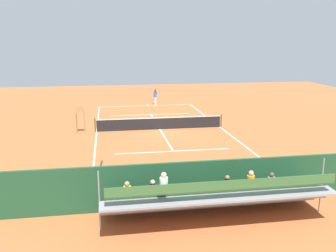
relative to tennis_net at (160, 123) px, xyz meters
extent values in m
plane|color=#BC6033|center=(0.00, 0.00, -0.50)|extent=(60.00, 60.00, 0.00)
cube|color=white|center=(0.00, -11.00, -0.50)|extent=(10.00, 0.10, 0.01)
cube|color=white|center=(0.00, 11.00, -0.50)|extent=(10.00, 0.10, 0.01)
cube|color=white|center=(-5.00, 0.00, -0.50)|extent=(0.10, 22.00, 0.01)
cube|color=white|center=(5.00, 0.00, -0.50)|extent=(0.10, 22.00, 0.01)
cube|color=white|center=(0.00, -6.05, -0.50)|extent=(7.50, 0.10, 0.01)
cube|color=white|center=(0.00, 6.05, -0.50)|extent=(7.50, 0.10, 0.01)
cube|color=white|center=(0.00, 0.00, -0.50)|extent=(0.10, 12.10, 0.01)
cube|color=white|center=(0.00, -11.00, -0.50)|extent=(0.10, 0.30, 0.01)
cube|color=black|center=(0.00, 0.00, -0.05)|extent=(10.00, 0.02, 0.91)
cube|color=white|center=(0.00, 0.00, 0.44)|extent=(10.00, 0.04, 0.06)
cylinder|color=#2D5133|center=(-5.10, 0.00, 0.03)|extent=(0.10, 0.10, 1.07)
cylinder|color=#2D5133|center=(5.10, 0.00, 0.03)|extent=(0.10, 0.10, 1.07)
cube|color=#1E4C2D|center=(0.00, 14.00, 0.50)|extent=(18.00, 0.16, 2.00)
cube|color=gray|center=(0.00, 14.35, -0.28)|extent=(9.00, 0.10, 0.45)
cube|color=gray|center=(0.00, 14.70, -0.09)|extent=(9.00, 0.80, 0.08)
cube|color=gray|center=(0.00, 14.32, -0.28)|extent=(9.00, 0.04, 0.45)
cube|color=#386B38|center=(0.00, 14.80, 0.33)|extent=(8.60, 0.36, 0.04)
cube|color=#386B38|center=(0.00, 14.98, 0.53)|extent=(8.60, 0.03, 0.36)
cube|color=gray|center=(0.00, 15.50, 0.36)|extent=(9.00, 0.80, 0.08)
cube|color=gray|center=(0.00, 15.12, 0.17)|extent=(9.00, 0.04, 0.45)
cube|color=#386B38|center=(0.00, 15.60, 0.78)|extent=(8.60, 0.36, 0.04)
cube|color=#386B38|center=(0.00, 15.78, 0.98)|extent=(8.60, 0.03, 0.36)
cube|color=gray|center=(0.00, 16.30, 0.81)|extent=(9.00, 0.80, 0.08)
cube|color=gray|center=(0.00, 15.92, 0.62)|extent=(9.00, 0.04, 0.45)
cube|color=#386B38|center=(0.00, 16.40, 1.23)|extent=(8.60, 0.36, 0.04)
cube|color=#386B38|center=(0.00, 16.58, 1.43)|extent=(8.60, 0.03, 0.36)
cylinder|color=gray|center=(-4.50, 15.50, 0.67)|extent=(0.06, 0.06, 2.35)
cylinder|color=gray|center=(4.50, 15.50, 0.67)|extent=(0.06, 0.06, 2.35)
cube|color=#2D2D33|center=(-2.66, 14.63, 0.37)|extent=(0.32, 0.40, 0.12)
cylinder|color=#9399A3|center=(-2.66, 14.75, 0.65)|extent=(0.30, 0.30, 0.45)
sphere|color=brown|center=(-2.66, 14.75, 0.98)|extent=(0.20, 0.20, 0.20)
cube|color=#2D2D33|center=(-1.40, 15.43, 0.82)|extent=(0.32, 0.40, 0.12)
cylinder|color=orange|center=(-1.40, 15.55, 1.10)|extent=(0.30, 0.30, 0.45)
sphere|color=beige|center=(-1.40, 15.55, 1.43)|extent=(0.20, 0.20, 0.20)
cube|color=#2D2D33|center=(2.20, 16.23, 1.27)|extent=(0.32, 0.40, 0.12)
cylinder|color=white|center=(2.20, 16.35, 1.55)|extent=(0.30, 0.30, 0.45)
sphere|color=beige|center=(2.20, 16.35, 1.88)|extent=(0.20, 0.20, 0.20)
cube|color=#2D2D33|center=(-0.70, 14.63, 0.37)|extent=(0.32, 0.40, 0.12)
cylinder|color=black|center=(-0.70, 14.75, 0.65)|extent=(0.30, 0.30, 0.45)
sphere|color=#8C6647|center=(-0.70, 14.75, 0.98)|extent=(0.20, 0.20, 0.20)
cube|color=#2D2D33|center=(3.42, 14.63, 0.37)|extent=(0.32, 0.40, 0.12)
cylinder|color=yellow|center=(3.42, 14.75, 0.65)|extent=(0.30, 0.30, 0.45)
sphere|color=tan|center=(3.42, 14.75, 0.98)|extent=(0.20, 0.20, 0.20)
cube|color=#2D2D33|center=(2.40, 14.63, 0.37)|extent=(0.32, 0.40, 0.12)
cylinder|color=black|center=(2.40, 14.75, 0.65)|extent=(0.30, 0.30, 0.45)
sphere|color=beige|center=(2.40, 14.75, 0.98)|extent=(0.20, 0.20, 0.20)
cylinder|color=#A88456|center=(5.90, -0.25, 0.30)|extent=(0.07, 0.07, 1.60)
cylinder|color=#A88456|center=(6.50, -0.25, 0.30)|extent=(0.07, 0.07, 1.60)
cylinder|color=#A88456|center=(5.90, 0.35, 0.30)|extent=(0.07, 0.07, 1.60)
cylinder|color=#A88456|center=(6.50, 0.35, 0.30)|extent=(0.07, 0.07, 1.60)
cube|color=#A88456|center=(6.20, 0.05, 1.13)|extent=(0.56, 0.56, 0.06)
cube|color=#A88456|center=(6.20, 0.29, 1.40)|extent=(0.56, 0.06, 0.48)
cube|color=#A88456|center=(5.94, 0.05, 1.28)|extent=(0.04, 0.48, 0.04)
cube|color=#A88456|center=(6.46, 0.05, 1.28)|extent=(0.04, 0.48, 0.04)
cube|color=#33383D|center=(-3.01, 13.20, -0.05)|extent=(1.80, 0.40, 0.05)
cylinder|color=#33383D|center=(-3.76, 13.20, -0.28)|extent=(0.06, 0.06, 0.45)
cylinder|color=#33383D|center=(-2.26, 13.20, -0.28)|extent=(0.06, 0.06, 0.45)
cube|color=#33383D|center=(-3.01, 13.38, 0.25)|extent=(1.80, 0.04, 0.36)
cube|color=black|center=(-1.01, 13.40, -0.32)|extent=(0.90, 0.36, 0.36)
cylinder|color=white|center=(-1.10, -11.58, -0.08)|extent=(0.14, 0.14, 0.85)
cylinder|color=white|center=(-1.15, -11.36, -0.08)|extent=(0.14, 0.14, 0.85)
cylinder|color=blue|center=(-1.13, -11.47, 0.65)|extent=(0.43, 0.43, 0.60)
sphere|color=#8C6647|center=(-1.13, -11.47, 1.06)|extent=(0.22, 0.22, 0.22)
cylinder|color=#8C6647|center=(-1.18, -11.25, 1.15)|extent=(0.26, 0.15, 0.55)
cylinder|color=#8C6647|center=(-1.07, -11.68, 0.68)|extent=(0.11, 0.11, 0.50)
cylinder|color=black|center=(-0.13, -11.75, -0.49)|extent=(0.17, 0.26, 0.03)
torus|color=#D8CC4C|center=(-0.26, -11.51, -0.49)|extent=(0.41, 0.41, 0.02)
cylinder|color=white|center=(-0.26, -11.51, -0.49)|extent=(0.25, 0.25, 0.00)
sphere|color=#CCDB33|center=(-1.68, -7.81, -0.47)|extent=(0.07, 0.07, 0.07)
cylinder|color=#232328|center=(4.50, 13.27, -0.08)|extent=(0.14, 0.14, 0.85)
cylinder|color=#232328|center=(4.48, 13.05, -0.08)|extent=(0.14, 0.14, 0.85)
cylinder|color=purple|center=(4.49, 13.16, 0.65)|extent=(0.38, 0.38, 0.60)
sphere|color=#8C6647|center=(4.49, 13.16, 1.06)|extent=(0.22, 0.22, 0.22)
cylinder|color=#8C6647|center=(4.47, 12.94, 1.15)|extent=(0.25, 0.11, 0.55)
cylinder|color=#8C6647|center=(4.51, 13.38, 0.68)|extent=(0.10, 0.10, 0.50)
camera|label=1|loc=(4.05, 28.44, 6.53)|focal=39.32mm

